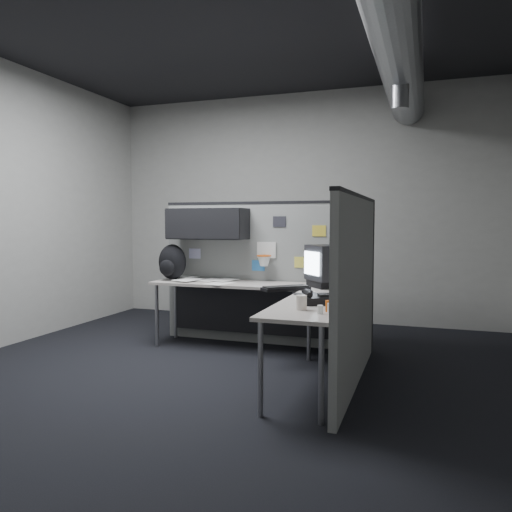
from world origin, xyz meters
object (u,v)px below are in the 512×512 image
at_px(monitor, 329,265).
at_px(desk, 268,299).
at_px(backpack, 172,263).
at_px(keyboard, 286,288).
at_px(phone, 316,299).

bearing_deg(monitor, desk, -152.56).
bearing_deg(backpack, monitor, 16.52).
relative_size(desk, backpack, 5.65).
distance_m(keyboard, phone, 0.84).
relative_size(monitor, keyboard, 1.14).
bearing_deg(phone, backpack, 136.62).
distance_m(monitor, phone, 1.09).
height_order(phone, backpack, backpack).
bearing_deg(keyboard, phone, -53.51).
height_order(monitor, keyboard, monitor).
height_order(desk, keyboard, keyboard).
bearing_deg(phone, monitor, 81.97).
bearing_deg(desk, keyboard, -28.28).
bearing_deg(keyboard, monitor, 49.89).
height_order(keyboard, backpack, backpack).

